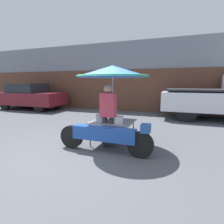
% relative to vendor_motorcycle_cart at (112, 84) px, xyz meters
% --- Properties ---
extents(ground_plane, '(36.00, 36.00, 0.00)m').
position_rel_vendor_motorcycle_cart_xyz_m(ground_plane, '(-0.58, -0.92, -1.59)').
color(ground_plane, '#4C4F54').
extents(shopfront_building, '(28.00, 2.06, 3.97)m').
position_rel_vendor_motorcycle_cart_xyz_m(shopfront_building, '(-0.58, 6.76, 0.38)').
color(shopfront_building, gray).
rests_on(shopfront_building, ground).
extents(vendor_motorcycle_cart, '(2.33, 1.87, 2.07)m').
position_rel_vendor_motorcycle_cart_xyz_m(vendor_motorcycle_cart, '(0.00, 0.00, 0.00)').
color(vendor_motorcycle_cart, black).
rests_on(vendor_motorcycle_cart, ground).
extents(vendor_person, '(0.38, 0.22, 1.60)m').
position_rel_vendor_motorcycle_cart_xyz_m(vendor_person, '(-0.04, -0.16, -0.70)').
color(vendor_person, '#2D2D33').
rests_on(vendor_person, ground).
extents(parked_car, '(4.20, 1.81, 1.60)m').
position_rel_vendor_motorcycle_cart_xyz_m(parked_car, '(-6.98, 4.31, -0.78)').
color(parked_car, black).
rests_on(parked_car, ground).
extents(potted_plant, '(0.64, 0.64, 0.89)m').
position_rel_vendor_motorcycle_cart_xyz_m(potted_plant, '(-9.41, 5.10, -1.07)').
color(potted_plant, brown).
rests_on(potted_plant, ground).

